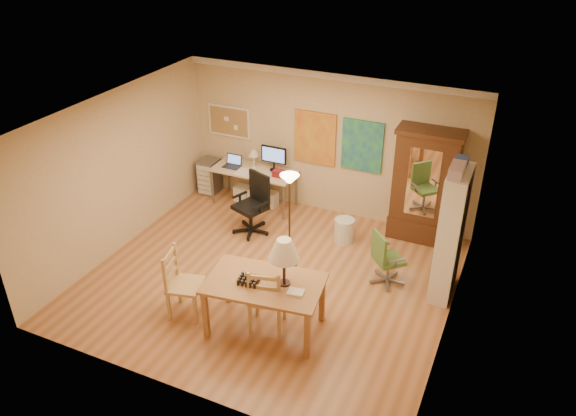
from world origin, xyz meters
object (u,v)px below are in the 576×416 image
at_px(computer_desk, 257,183).
at_px(bookshelf, 450,235).
at_px(office_chair_green, 386,269).
at_px(armoire, 424,193).
at_px(office_chair_black, 252,217).
at_px(dining_table, 271,274).

relative_size(computer_desk, bookshelf, 0.80).
bearing_deg(office_chair_green, armoire, 83.79).
bearing_deg(bookshelf, computer_desk, 160.95).
bearing_deg(office_chair_black, bookshelf, -6.09).
height_order(dining_table, office_chair_black, dining_table).
bearing_deg(office_chair_black, computer_desk, 112.83).
xyz_separation_m(computer_desk, armoire, (3.19, 0.08, 0.44)).
bearing_deg(computer_desk, office_chair_black, -67.17).
bearing_deg(armoire, bookshelf, -64.19).
bearing_deg(armoire, office_chair_black, -159.32).
height_order(office_chair_black, armoire, armoire).
relative_size(office_chair_black, office_chair_green, 1.20).
distance_m(computer_desk, office_chair_green, 3.37).
bearing_deg(office_chair_black, armoire, 20.68).
xyz_separation_m(dining_table, office_chair_green, (1.15, 1.70, -0.69)).
bearing_deg(armoire, office_chair_green, -96.21).
height_order(armoire, bookshelf, bookshelf).
relative_size(office_chair_green, bookshelf, 0.45).
relative_size(computer_desk, office_chair_black, 1.47).
xyz_separation_m(dining_table, bookshelf, (2.01, 1.84, 0.08)).
bearing_deg(bookshelf, dining_table, -137.48).
bearing_deg(office_chair_green, computer_desk, 153.90).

